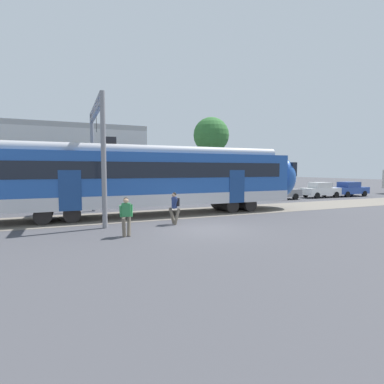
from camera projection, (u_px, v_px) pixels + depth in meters
ground_plane at (207, 229)px, 14.16m from camera, size 160.00×160.00×0.00m
pedestrian_green at (126, 213)px, 12.55m from camera, size 0.62×0.60×1.67m
pedestrian_navy at (175, 205)px, 15.37m from camera, size 0.57×0.66×1.67m
parked_car_grey at (279, 191)px, 28.32m from camera, size 4.04×1.84×1.54m
parked_car_white at (321, 190)px, 30.45m from camera, size 4.04×1.84×1.54m
parked_car_blue at (349, 189)px, 31.85m from camera, size 4.02×1.79×1.54m
catenary_gantry at (97, 144)px, 17.09m from camera, size 0.24×6.64×6.53m
background_building at (13, 165)px, 23.31m from camera, size 20.12×5.00×9.20m
street_tree_right at (211, 136)px, 32.59m from camera, size 3.88×3.88×8.52m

